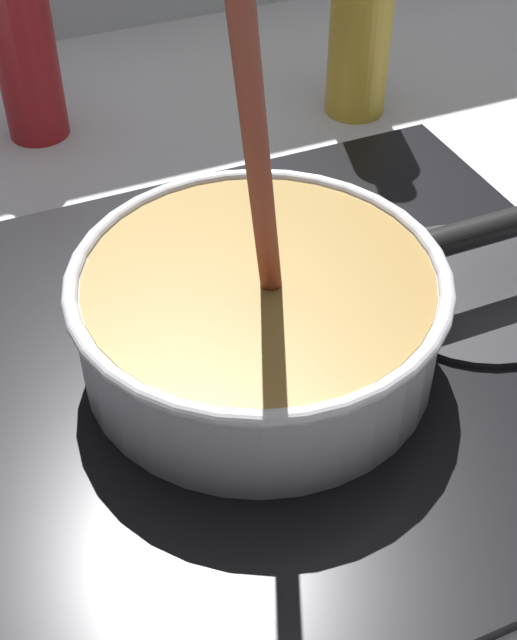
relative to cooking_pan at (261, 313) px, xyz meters
The scene contains 6 objects.
ground 0.20m from the cooking_pan, 75.52° to the right, with size 2.40×1.60×0.04m, color #B7B7BC.
hob_plate 0.05m from the cooking_pan, behind, with size 0.56×0.48×0.01m, color black.
burner_ring 0.04m from the cooking_pan, behind, with size 0.19×0.19×0.01m, color #592D0C.
spare_burner 0.18m from the cooking_pan, ahead, with size 0.17×0.17×0.01m, color #262628.
cooking_pan is the anchor object (origin of this frame).
sauce_bottle 0.40m from the cooking_pan, 100.19° to the left, with size 0.06×0.06×0.23m.
Camera 1 is at (-0.22, -0.22, 0.45)m, focal length 49.08 mm.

